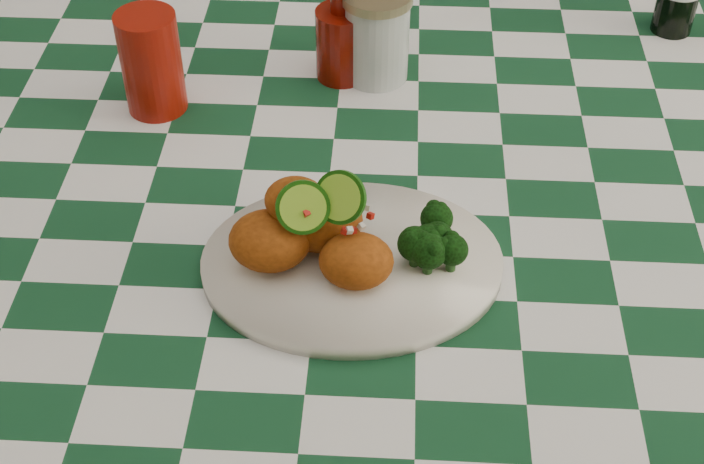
# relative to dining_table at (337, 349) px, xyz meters

# --- Properties ---
(dining_table) EXTENTS (1.66, 1.06, 0.79)m
(dining_table) POSITION_rel_dining_table_xyz_m (0.00, 0.00, 0.00)
(dining_table) COLOR #113E22
(dining_table) RESTS_ON ground
(plate) EXTENTS (0.33, 0.27, 0.02)m
(plate) POSITION_rel_dining_table_xyz_m (0.03, -0.22, 0.40)
(plate) COLOR silver
(plate) RESTS_ON dining_table
(fried_chicken_pile) EXTENTS (0.16, 0.12, 0.10)m
(fried_chicken_pile) POSITION_rel_dining_table_xyz_m (0.01, -0.22, 0.46)
(fried_chicken_pile) COLOR #9C440F
(fried_chicken_pile) RESTS_ON plate
(broccoli_side) EXTENTS (0.07, 0.07, 0.05)m
(broccoli_side) POSITION_rel_dining_table_xyz_m (0.12, -0.21, 0.44)
(broccoli_side) COLOR black
(broccoli_side) RESTS_ON plate
(red_tumbler) EXTENTS (0.08, 0.08, 0.13)m
(red_tumbler) POSITION_rel_dining_table_xyz_m (-0.23, 0.05, 0.46)
(red_tumbler) COLOR maroon
(red_tumbler) RESTS_ON dining_table
(ketchup_bottle) EXTENTS (0.08, 0.08, 0.14)m
(ketchup_bottle) POSITION_rel_dining_table_xyz_m (0.00, 0.14, 0.46)
(ketchup_bottle) COLOR #610D04
(ketchup_bottle) RESTS_ON dining_table
(mason_jar) EXTENTS (0.10, 0.10, 0.12)m
(mason_jar) POSITION_rel_dining_table_xyz_m (0.05, 0.14, 0.45)
(mason_jar) COLOR #B2BCBA
(mason_jar) RESTS_ON dining_table
(wooden_chair_left) EXTENTS (0.47, 0.48, 0.90)m
(wooden_chair_left) POSITION_rel_dining_table_xyz_m (-0.47, 0.69, 0.06)
(wooden_chair_left) COLOR #472814
(wooden_chair_left) RESTS_ON ground
(wooden_chair_right) EXTENTS (0.55, 0.56, 0.89)m
(wooden_chair_right) POSITION_rel_dining_table_xyz_m (0.42, 0.70, 0.05)
(wooden_chair_right) COLOR #472814
(wooden_chair_right) RESTS_ON ground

